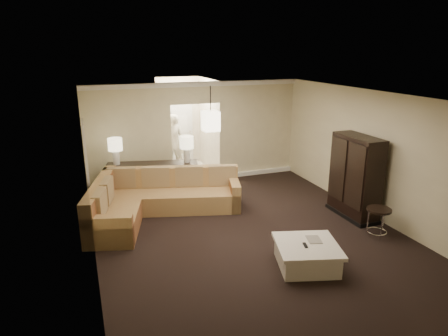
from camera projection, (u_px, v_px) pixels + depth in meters
name	position (u px, v px, depth m)	size (l,w,h in m)	color
ground	(255.00, 241.00, 7.91)	(8.00, 8.00, 0.00)	black
wall_back	(196.00, 133.00, 11.10)	(6.00, 0.04, 2.80)	beige
wall_front	(427.00, 289.00, 3.92)	(6.00, 0.04, 2.80)	beige
wall_left	(89.00, 193.00, 6.51)	(0.04, 8.00, 2.80)	beige
wall_right	(384.00, 159.00, 8.50)	(0.04, 8.00, 2.80)	beige
ceiling	(258.00, 99.00, 7.10)	(6.00, 8.00, 0.02)	white
crown_molding	(196.00, 84.00, 10.67)	(6.00, 0.10, 0.12)	white
baseboard	(198.00, 179.00, 11.44)	(6.00, 0.10, 0.12)	white
side_door	(87.00, 167.00, 9.13)	(0.05, 0.90, 2.10)	silver
foyer	(184.00, 128.00, 12.33)	(1.44, 2.02, 2.80)	white
sectional_sofa	(154.00, 199.00, 9.02)	(3.74, 2.72, 0.96)	brown
coffee_table	(307.00, 255.00, 6.94)	(1.31, 1.31, 0.44)	silver
console_table	(153.00, 177.00, 10.17)	(2.33, 1.02, 0.88)	black
armoire	(355.00, 179.00, 8.85)	(0.55, 1.29, 1.85)	black
drink_table	(378.00, 217.00, 7.98)	(0.48, 0.48, 0.60)	black
table_lamp_left	(115.00, 147.00, 9.83)	(0.35, 0.35, 0.67)	silver
table_lamp_right	(187.00, 145.00, 10.04)	(0.35, 0.35, 0.67)	silver
pendant_light	(211.00, 121.00, 9.77)	(0.38, 0.38, 1.09)	black
person	(173.00, 140.00, 12.14)	(0.71, 0.47, 1.97)	beige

